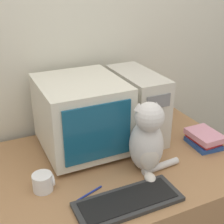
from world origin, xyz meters
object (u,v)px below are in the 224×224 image
object	(u,v)px
cat	(147,140)
book_stack	(204,139)
computer_tower	(137,105)
pen	(90,193)
keyboard	(128,201)
crt_monitor	(81,115)
mug	(43,182)

from	to	relation	value
cat	book_stack	size ratio (longest dim) A/B	1.89
computer_tower	pen	bearing A→B (deg)	-138.92
keyboard	pen	world-z (taller)	keyboard
crt_monitor	pen	xyz separation A→B (m)	(-0.11, -0.38, -0.20)
crt_monitor	keyboard	bearing A→B (deg)	-87.91
crt_monitor	computer_tower	world-z (taller)	crt_monitor
pen	crt_monitor	bearing A→B (deg)	74.29
crt_monitor	cat	xyz separation A→B (m)	(0.21, -0.32, -0.04)
computer_tower	cat	xyz separation A→B (m)	(-0.13, -0.33, -0.03)
keyboard	pen	distance (m)	0.18
keyboard	mug	size ratio (longest dim) A/B	4.77
book_stack	mug	bearing A→B (deg)	-179.72
crt_monitor	mug	xyz separation A→B (m)	(-0.28, -0.26, -0.16)
crt_monitor	mug	size ratio (longest dim) A/B	4.91
computer_tower	book_stack	distance (m)	0.42
keyboard	book_stack	world-z (taller)	book_stack
cat	mug	world-z (taller)	cat
book_stack	pen	world-z (taller)	book_stack
mug	cat	bearing A→B (deg)	-6.95
crt_monitor	computer_tower	xyz separation A→B (m)	(0.34, 0.01, -0.01)
computer_tower	mug	bearing A→B (deg)	-156.25
computer_tower	pen	xyz separation A→B (m)	(-0.44, -0.39, -0.19)
computer_tower	book_stack	xyz separation A→B (m)	(0.28, -0.27, -0.15)
keyboard	mug	world-z (taller)	mug
crt_monitor	book_stack	xyz separation A→B (m)	(0.62, -0.26, -0.16)
cat	computer_tower	bearing A→B (deg)	87.57
book_stack	keyboard	bearing A→B (deg)	-158.01
crt_monitor	cat	bearing A→B (deg)	-56.90
crt_monitor	keyboard	size ratio (longest dim) A/B	1.03
keyboard	pen	bearing A→B (deg)	135.23
computer_tower	mug	xyz separation A→B (m)	(-0.62, -0.27, -0.15)
keyboard	mug	bearing A→B (deg)	141.37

